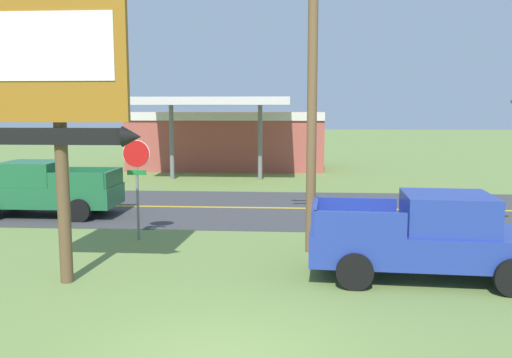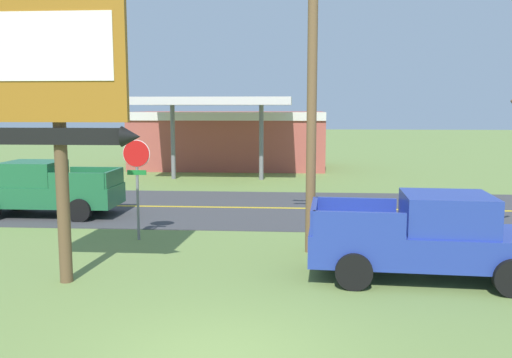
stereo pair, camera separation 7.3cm
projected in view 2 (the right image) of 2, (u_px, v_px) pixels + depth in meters
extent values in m
cube|color=#3D3D3F|center=(265.00, 208.00, 21.13)|extent=(140.00, 8.00, 0.02)
cube|color=gold|center=(265.00, 208.00, 21.12)|extent=(126.00, 0.20, 0.01)
cylinder|color=brown|center=(60.00, 139.00, 11.82)|extent=(0.28, 0.28, 6.39)
cube|color=#996019|center=(53.00, 62.00, 11.43)|extent=(3.17, 0.16, 2.53)
cube|color=white|center=(50.00, 46.00, 11.30)|extent=(2.66, 0.03, 1.42)
cube|color=black|center=(56.00, 136.00, 11.64)|extent=(2.85, 0.12, 0.36)
cone|color=black|center=(131.00, 137.00, 11.52)|extent=(0.40, 0.44, 0.44)
cylinder|color=slate|center=(138.00, 203.00, 16.00)|extent=(0.08, 0.08, 2.20)
cylinder|color=red|center=(136.00, 154.00, 15.78)|extent=(0.76, 0.03, 0.76)
cylinder|color=white|center=(136.00, 154.00, 15.80)|extent=(0.80, 0.01, 0.80)
cube|color=#19722D|center=(137.00, 173.00, 15.85)|extent=(0.56, 0.03, 0.14)
cylinder|color=brown|center=(312.00, 71.00, 14.15)|extent=(0.26, 0.26, 9.65)
cube|color=#A84C42|center=(230.00, 140.00, 35.38)|extent=(12.00, 6.00, 3.60)
cube|color=silver|center=(224.00, 116.00, 32.16)|extent=(12.00, 0.12, 0.50)
cube|color=silver|center=(216.00, 101.00, 29.13)|extent=(8.00, 5.00, 0.40)
cylinder|color=slate|center=(173.00, 140.00, 29.58)|extent=(0.24, 0.24, 4.20)
cylinder|color=slate|center=(261.00, 141.00, 29.23)|extent=(0.24, 0.24, 4.20)
cube|color=#233893|center=(425.00, 246.00, 12.36)|extent=(5.32, 2.29, 0.72)
cube|color=#233893|center=(447.00, 213.00, 12.20)|extent=(2.01, 1.92, 0.84)
cube|color=#28333D|center=(489.00, 214.00, 12.08)|extent=(0.21, 1.66, 0.71)
cube|color=#233893|center=(355.00, 209.00, 13.39)|extent=(1.95, 0.25, 0.56)
cube|color=#233893|center=(359.00, 225.00, 11.58)|extent=(1.95, 0.25, 0.56)
cube|color=#233893|center=(314.00, 215.00, 12.62)|extent=(0.24, 1.88, 0.56)
cylinder|color=black|center=(486.00, 253.00, 13.15)|extent=(0.82, 0.33, 0.80)
cylinder|color=black|center=(351.00, 248.00, 13.59)|extent=(0.82, 0.33, 0.80)
cylinder|color=black|center=(354.00, 271.00, 11.67)|extent=(0.82, 0.33, 0.80)
cube|color=#1E6038|center=(46.00, 195.00, 19.61)|extent=(5.20, 1.96, 0.72)
cube|color=#1E6038|center=(33.00, 173.00, 19.54)|extent=(1.90, 1.80, 0.84)
cube|color=#28333D|center=(9.00, 173.00, 19.60)|extent=(0.10, 1.66, 0.71)
cube|color=#1E6038|center=(77.00, 181.00, 18.50)|extent=(1.95, 0.12, 0.56)
cube|color=#1E6038|center=(96.00, 174.00, 20.32)|extent=(1.95, 0.12, 0.56)
cube|color=#1E6038|center=(114.00, 178.00, 19.34)|extent=(0.12, 1.88, 0.56)
cylinder|color=black|center=(17.00, 200.00, 20.74)|extent=(0.80, 0.28, 0.80)
cylinder|color=black|center=(80.00, 210.00, 18.57)|extent=(0.80, 0.28, 0.80)
cylinder|color=black|center=(100.00, 201.00, 20.51)|extent=(0.80, 0.28, 0.80)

